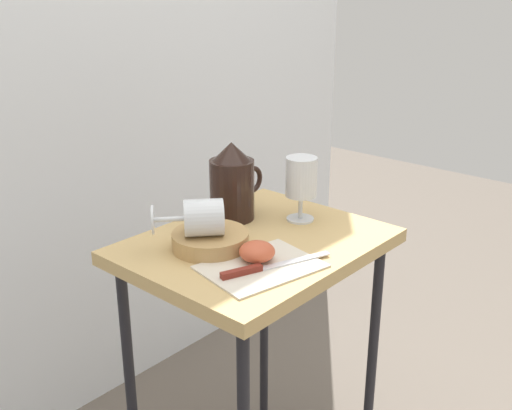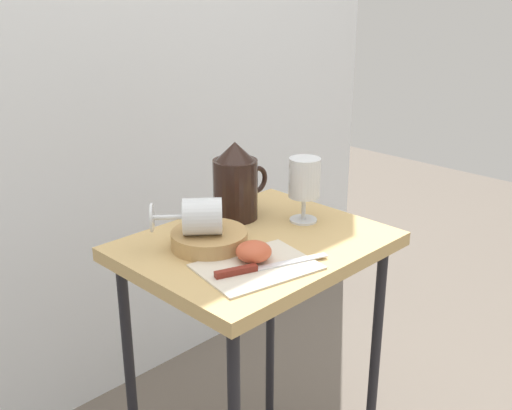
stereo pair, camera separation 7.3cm
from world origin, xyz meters
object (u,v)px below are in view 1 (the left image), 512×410
(pitcher, at_px, (232,188))
(basket_tray, at_px, (210,240))
(wine_glass_tipped_near, at_px, (201,218))
(wine_glass_upright, at_px, (302,181))
(knife, at_px, (261,268))
(apple_half_left, at_px, (257,252))
(table, at_px, (256,273))

(pitcher, bearing_deg, basket_tray, -151.74)
(pitcher, height_order, wine_glass_tipped_near, pitcher)
(wine_glass_upright, distance_m, knife, 0.30)
(wine_glass_tipped_near, height_order, apple_half_left, wine_glass_tipped_near)
(pitcher, relative_size, knife, 0.79)
(basket_tray, bearing_deg, knife, -95.38)
(basket_tray, distance_m, knife, 0.15)
(pitcher, bearing_deg, wine_glass_upright, -53.38)
(wine_glass_tipped_near, distance_m, knife, 0.17)
(knife, bearing_deg, pitcher, 54.09)
(wine_glass_upright, xyz_separation_m, apple_half_left, (-0.24, -0.07, -0.07))
(table, bearing_deg, pitcher, 64.35)
(wine_glass_tipped_near, relative_size, knife, 0.67)
(basket_tray, height_order, pitcher, pitcher)
(table, xyz_separation_m, wine_glass_tipped_near, (-0.12, 0.05, 0.15))
(wine_glass_tipped_near, relative_size, apple_half_left, 2.15)
(pitcher, height_order, knife, pitcher)
(knife, bearing_deg, wine_glass_upright, 22.02)
(wine_glass_upright, height_order, knife, wine_glass_upright)
(pitcher, bearing_deg, knife, -125.91)
(table, relative_size, wine_glass_tipped_near, 4.64)
(table, height_order, wine_glass_tipped_near, wine_glass_tipped_near)
(basket_tray, distance_m, wine_glass_tipped_near, 0.06)
(pitcher, distance_m, knife, 0.30)
(basket_tray, height_order, wine_glass_tipped_near, wine_glass_tipped_near)
(wine_glass_upright, relative_size, wine_glass_tipped_near, 0.98)
(wine_glass_tipped_near, bearing_deg, wine_glass_upright, -9.88)
(table, relative_size, knife, 3.09)
(pitcher, bearing_deg, wine_glass_tipped_near, -155.43)
(apple_half_left, distance_m, knife, 0.04)
(table, xyz_separation_m, knife, (-0.11, -0.11, 0.09))
(table, height_order, basket_tray, basket_tray)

